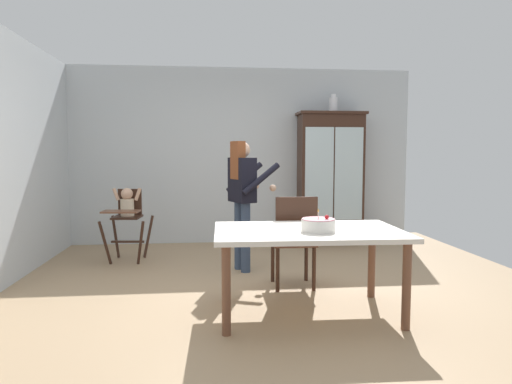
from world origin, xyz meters
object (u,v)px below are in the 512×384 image
at_px(adult_person, 243,189).
at_px(china_cabinet, 330,178).
at_px(ceramic_vase, 333,104).
at_px(dining_chair_far_side, 295,235).
at_px(birthday_cake, 318,225).
at_px(high_chair_with_toddler, 127,211).
at_px(dining_table, 308,239).

bearing_deg(adult_person, china_cabinet, -67.76).
xyz_separation_m(ceramic_vase, dining_chair_far_side, (-1.03, -2.29, -1.58)).
height_order(birthday_cake, dining_chair_far_side, dining_chair_far_side).
bearing_deg(high_chair_with_toddler, dining_chair_far_side, -31.33).
bearing_deg(birthday_cake, ceramic_vase, 72.46).
bearing_deg(china_cabinet, dining_table, -108.61).
bearing_deg(dining_chair_far_side, ceramic_vase, -113.87).
bearing_deg(adult_person, dining_table, 173.10).
bearing_deg(dining_chair_far_side, birthday_cake, 92.99).
distance_m(ceramic_vase, dining_chair_far_side, 2.97).
distance_m(ceramic_vase, birthday_cake, 3.53).
height_order(adult_person, dining_table, adult_person).
distance_m(dining_table, birthday_cake, 0.19).
distance_m(birthday_cake, dining_chair_far_side, 0.86).
relative_size(ceramic_vase, adult_person, 0.18).
height_order(ceramic_vase, dining_table, ceramic_vase).
xyz_separation_m(high_chair_with_toddler, adult_person, (1.45, -0.63, 0.31)).
bearing_deg(ceramic_vase, china_cabinet, -173.95).
distance_m(high_chair_with_toddler, birthday_cake, 2.98).
bearing_deg(high_chair_with_toddler, china_cabinet, 21.83).
height_order(high_chair_with_toddler, dining_table, high_chair_with_toddler).
bearing_deg(china_cabinet, dining_chair_far_side, -113.41).
relative_size(high_chair_with_toddler, dining_chair_far_side, 0.99).
relative_size(adult_person, dining_chair_far_side, 1.59).
height_order(dining_table, birthday_cake, birthday_cake).
height_order(china_cabinet, dining_chair_far_side, china_cabinet).
relative_size(adult_person, dining_table, 0.95).
bearing_deg(ceramic_vase, birthday_cake, -107.54).
height_order(china_cabinet, birthday_cake, china_cabinet).
relative_size(ceramic_vase, dining_chair_far_side, 0.28).
height_order(china_cabinet, high_chair_with_toddler, china_cabinet).
bearing_deg(adult_person, ceramic_vase, -68.36).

